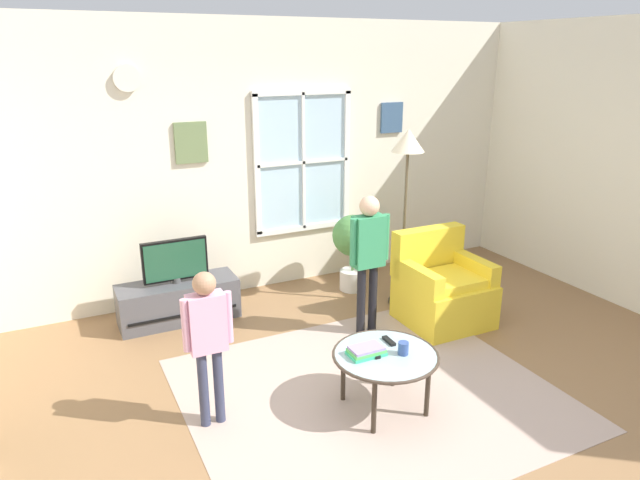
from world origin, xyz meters
The scene contains 15 objects.
ground_plane centered at (0.00, 0.00, -0.01)m, with size 6.87×5.89×0.02m, color olive.
back_wall centered at (0.01, 2.70, 1.42)m, with size 6.27×0.17×2.83m.
area_rug centered at (-0.02, 0.28, 0.00)m, with size 2.71×2.40×0.01m, color tan.
tv_stand centered at (-1.02, 2.19, 0.20)m, with size 1.13×0.42×0.39m.
television centered at (-1.02, 2.19, 0.62)m, with size 0.62×0.08×0.43m.
armchair centered at (1.26, 1.06, 0.33)m, with size 0.76×0.74×0.87m.
coffee_table centered at (-0.02, 0.07, 0.42)m, with size 0.77×0.77×0.45m.
book_stack centered at (-0.15, 0.12, 0.47)m, with size 0.26×0.16×0.06m.
cup centered at (0.10, 0.01, 0.49)m, with size 0.08×0.08×0.09m, color #334C8C.
remote_near_books centered at (-0.09, 0.09, 0.46)m, with size 0.04×0.14×0.02m, color black.
remote_near_cup centered at (0.10, 0.20, 0.46)m, with size 0.04×0.14×0.02m, color black.
person_pink_shirt centered at (-1.19, 0.44, 0.71)m, with size 0.34×0.16×1.14m.
person_green_shirt centered at (0.48, 1.16, 0.82)m, with size 0.39×0.18×1.31m.
potted_plant_by_window centered at (0.86, 2.12, 0.54)m, with size 0.45×0.45×0.84m.
floor_lamp centered at (1.15, 1.59, 1.51)m, with size 0.32×0.32×1.80m.
Camera 1 is at (-2.04, -3.00, 2.49)m, focal length 32.32 mm.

